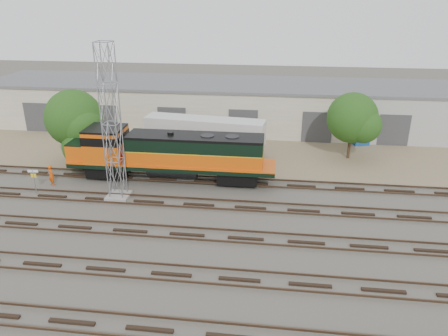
# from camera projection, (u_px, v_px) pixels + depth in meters

# --- Properties ---
(ground) EXTENTS (140.00, 140.00, 0.00)m
(ground) POSITION_uv_depth(u_px,v_px,m) (195.00, 215.00, 32.38)
(ground) COLOR #47423A
(ground) RESTS_ON ground
(dirt_strip) EXTENTS (80.00, 16.00, 0.02)m
(dirt_strip) POSITION_uv_depth(u_px,v_px,m) (222.00, 147.00, 46.15)
(dirt_strip) COLOR #726047
(dirt_strip) RESTS_ON ground
(tracks) EXTENTS (80.00, 20.40, 0.28)m
(tracks) POSITION_uv_depth(u_px,v_px,m) (187.00, 234.00, 29.60)
(tracks) COLOR black
(tracks) RESTS_ON ground
(warehouse) EXTENTS (58.40, 10.40, 5.30)m
(warehouse) POSITION_uv_depth(u_px,v_px,m) (231.00, 105.00, 52.47)
(warehouse) COLOR beige
(warehouse) RESTS_ON ground
(locomotive) EXTENTS (17.87, 3.14, 4.30)m
(locomotive) POSITION_uv_depth(u_px,v_px,m) (168.00, 154.00, 37.37)
(locomotive) COLOR black
(locomotive) RESTS_ON tracks
(signal_tower) EXTENTS (1.79, 1.79, 12.11)m
(signal_tower) POSITION_uv_depth(u_px,v_px,m) (112.00, 126.00, 32.95)
(signal_tower) COLOR gray
(signal_tower) RESTS_ON ground
(sign_post) EXTENTS (0.86, 0.09, 2.11)m
(sign_post) POSITION_uv_depth(u_px,v_px,m) (34.00, 177.00, 35.21)
(sign_post) COLOR gray
(sign_post) RESTS_ON ground
(worker) EXTENTS (0.78, 0.73, 1.80)m
(worker) POSITION_uv_depth(u_px,v_px,m) (51.00, 175.00, 36.99)
(worker) COLOR #DB4C0C
(worker) RESTS_ON ground
(semi_trailer) EXTENTS (12.20, 3.79, 3.69)m
(semi_trailer) POSITION_uv_depth(u_px,v_px,m) (208.00, 132.00, 43.51)
(semi_trailer) COLOR silver
(semi_trailer) RESTS_ON ground
(dumpster_blue) EXTENTS (1.97, 1.91, 1.50)m
(dumpster_blue) POSITION_uv_depth(u_px,v_px,m) (360.00, 137.00, 46.93)
(dumpster_blue) COLOR navy
(dumpster_blue) RESTS_ON ground
(tree_west) EXTENTS (5.62, 5.35, 7.00)m
(tree_west) POSITION_uv_depth(u_px,v_px,m) (76.00, 120.00, 40.74)
(tree_west) COLOR #382619
(tree_west) RESTS_ON ground
(tree_mid) EXTENTS (4.52, 4.31, 4.31)m
(tree_mid) POSITION_uv_depth(u_px,v_px,m) (88.00, 148.00, 40.70)
(tree_mid) COLOR #382619
(tree_mid) RESTS_ON ground
(tree_east) EXTENTS (5.09, 4.85, 6.55)m
(tree_east) POSITION_uv_depth(u_px,v_px,m) (355.00, 120.00, 41.54)
(tree_east) COLOR #382619
(tree_east) RESTS_ON ground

